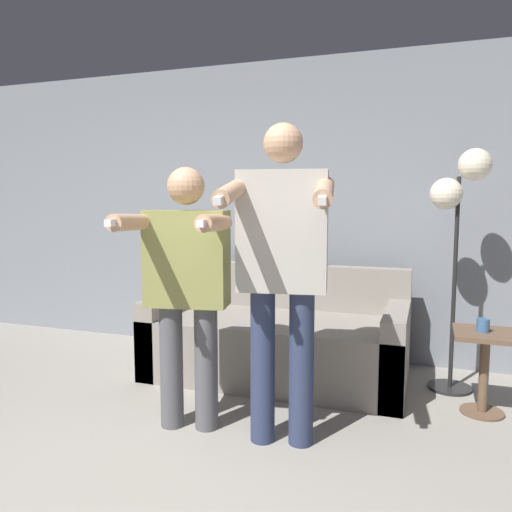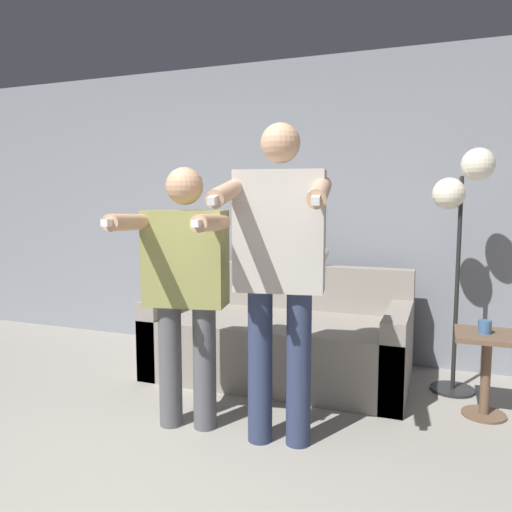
% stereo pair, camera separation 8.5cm
% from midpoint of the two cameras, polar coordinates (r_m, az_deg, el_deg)
% --- Properties ---
extents(wall_back, '(10.00, 0.05, 2.60)m').
position_cam_midpoint_polar(wall_back, '(4.50, 3.86, 5.31)').
color(wall_back, gray).
rests_on(wall_back, ground_plane).
extents(couch, '(1.97, 0.95, 0.84)m').
position_cam_midpoint_polar(couch, '(3.99, 3.32, -9.61)').
color(couch, gray).
rests_on(couch, ground_plane).
extents(person_left, '(0.63, 0.75, 1.57)m').
position_cam_midpoint_polar(person_left, '(2.98, -7.32, -2.62)').
color(person_left, '#56565B').
rests_on(person_left, ground_plane).
extents(person_right, '(0.63, 0.74, 1.79)m').
position_cam_midpoint_polar(person_right, '(2.74, 3.57, -0.57)').
color(person_right, '#2D3856').
rests_on(person_right, ground_plane).
extents(cat, '(0.52, 0.12, 0.15)m').
position_cam_midpoint_polar(cat, '(4.19, 6.18, -0.14)').
color(cat, '#B7AD9E').
rests_on(cat, couch).
extents(floor_lamp, '(0.41, 0.31, 1.74)m').
position_cam_midpoint_polar(floor_lamp, '(3.81, 23.10, 5.79)').
color(floor_lamp, black).
rests_on(floor_lamp, ground_plane).
extents(side_table, '(0.39, 0.39, 0.54)m').
position_cam_midpoint_polar(side_table, '(3.57, 25.49, -10.52)').
color(side_table, brown).
rests_on(side_table, ground_plane).
extents(cup, '(0.08, 0.08, 0.08)m').
position_cam_midpoint_polar(cup, '(3.52, 25.32, -7.33)').
color(cup, '#3D6693').
rests_on(cup, side_table).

